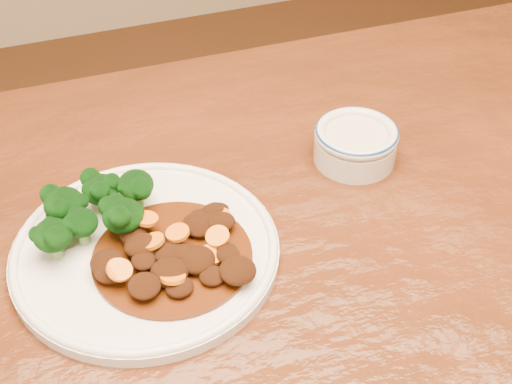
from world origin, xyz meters
name	(u,v)px	position (x,y,z in m)	size (l,w,h in m)	color
dining_table	(313,306)	(0.00, 0.00, 0.67)	(1.51, 0.92, 0.75)	#50220E
dinner_plate	(146,250)	(-0.17, 0.07, 0.76)	(0.29, 0.29, 0.02)	white
broccoli_florets	(94,209)	(-0.22, 0.11, 0.79)	(0.14, 0.10, 0.05)	#64934C
mince_stew	(175,253)	(-0.15, 0.04, 0.77)	(0.17, 0.17, 0.03)	#4D2208
dip_bowl	(356,142)	(0.11, 0.14, 0.78)	(0.10, 0.10, 0.05)	beige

